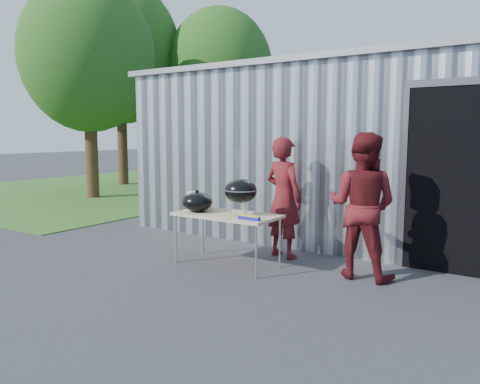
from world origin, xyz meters
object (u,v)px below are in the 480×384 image
Objects in this scene: kettle_grill at (241,186)px; person_cook at (284,198)px; person_bystander at (362,206)px; folding_table at (227,216)px.

person_cook reaches higher than kettle_grill.
kettle_grill is 1.65m from person_bystander.
person_cook is at bearing 61.97° from folding_table.
person_cook is (0.45, 0.85, 0.21)m from folding_table.
kettle_grill reaches higher than folding_table.
person_bystander reaches higher than person_cook.
folding_table is 1.59× the size of kettle_grill.
person_cook is at bearing 75.44° from kettle_grill.
folding_table is 0.51m from kettle_grill.
folding_table is 0.82× the size of person_cook.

